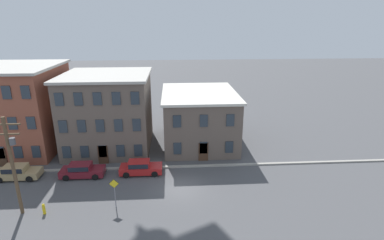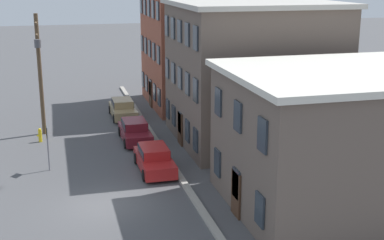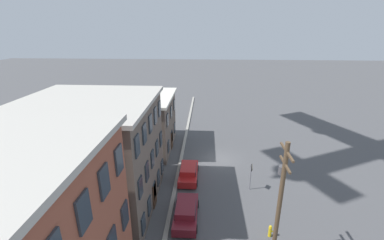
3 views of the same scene
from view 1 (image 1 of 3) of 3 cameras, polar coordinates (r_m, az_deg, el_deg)
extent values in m
plane|color=#4C4C4F|center=(29.58, -2.05, -12.96)|extent=(200.00, 200.00, 0.00)
cube|color=#9E998E|center=(33.47, -2.30, -8.84)|extent=(56.00, 0.36, 0.16)
cube|color=brown|center=(42.68, -30.03, 1.84)|extent=(9.54, 11.10, 10.06)
cube|color=#B7B2A8|center=(41.73, -31.16, 8.66)|extent=(10.04, 11.60, 0.30)
cube|color=#2D3842|center=(39.00, -32.70, -5.27)|extent=(0.90, 0.10, 1.40)
cube|color=#2D3842|center=(38.11, -30.18, -5.33)|extent=(0.90, 0.10, 1.40)
cube|color=#2D3842|center=(37.03, -31.01, -0.56)|extent=(0.90, 0.10, 1.40)
cube|color=#2D3842|center=(36.24, -31.87, 4.47)|extent=(0.90, 0.10, 1.40)
cube|color=#2D3842|center=(37.29, -27.55, -5.39)|extent=(0.90, 0.10, 1.40)
cube|color=#2D3842|center=(36.19, -28.32, -0.51)|extent=(0.90, 0.10, 1.40)
cube|color=#2D3842|center=(35.38, -29.14, 4.64)|extent=(0.90, 0.10, 1.40)
cube|color=#472D1E|center=(39.21, -32.56, -6.04)|extent=(1.10, 0.10, 2.20)
cube|color=#66564C|center=(38.56, -15.52, 1.38)|extent=(9.85, 9.78, 9.08)
cube|color=#B7B2A8|center=(37.52, -16.13, 8.24)|extent=(10.35, 10.28, 0.30)
cube|color=#2D3842|center=(36.15, -22.77, -5.69)|extent=(0.90, 0.10, 1.40)
cube|color=#2D3842|center=(35.10, -23.37, -1.17)|extent=(0.90, 0.10, 1.40)
cube|color=#2D3842|center=(34.29, -24.01, 3.61)|extent=(0.90, 0.10, 1.40)
cube|color=#2D3842|center=(35.55, -19.75, -5.72)|extent=(0.90, 0.10, 1.40)
cube|color=#2D3842|center=(34.49, -20.29, -1.12)|extent=(0.90, 0.10, 1.40)
cube|color=#2D3842|center=(33.66, -20.86, 3.75)|extent=(0.90, 0.10, 1.40)
cube|color=#2D3842|center=(35.06, -16.65, -5.74)|extent=(0.90, 0.10, 1.40)
cube|color=#2D3842|center=(33.97, -17.11, -1.07)|extent=(0.90, 0.10, 1.40)
cube|color=#2D3842|center=(33.13, -17.59, 3.88)|extent=(0.90, 0.10, 1.40)
cube|color=#2D3842|center=(34.66, -13.46, -5.74)|extent=(0.90, 0.10, 1.40)
cube|color=#2D3842|center=(33.56, -13.84, -1.01)|extent=(0.90, 0.10, 1.40)
cube|color=#2D3842|center=(32.71, -14.24, 4.00)|extent=(0.90, 0.10, 1.40)
cube|color=#2D3842|center=(34.38, -10.21, -5.72)|extent=(0.90, 0.10, 1.40)
cube|color=#2D3842|center=(33.27, -10.50, -0.95)|extent=(0.90, 0.10, 1.40)
cube|color=#2D3842|center=(32.41, -10.81, 4.11)|extent=(0.90, 0.10, 1.40)
cube|color=#472D1E|center=(35.22, -16.58, -6.35)|extent=(1.10, 0.10, 2.20)
cube|color=#66564C|center=(39.01, 1.36, 0.26)|extent=(8.90, 11.34, 6.49)
cube|color=silver|center=(38.09, 1.40, 5.12)|extent=(9.40, 11.84, 0.30)
cube|color=#2D3842|center=(34.10, -2.79, -5.44)|extent=(0.90, 0.10, 1.40)
cube|color=#2D3842|center=(32.92, -2.88, -0.26)|extent=(0.90, 0.10, 1.40)
cube|color=#2D3842|center=(34.26, 2.19, -5.31)|extent=(0.90, 0.10, 1.40)
cube|color=#2D3842|center=(33.09, 2.26, -0.16)|extent=(0.90, 0.10, 1.40)
cube|color=#2D3842|center=(34.68, 7.09, -5.14)|extent=(0.90, 0.10, 1.40)
cube|color=#2D3842|center=(33.52, 7.31, -0.05)|extent=(0.90, 0.10, 1.40)
cube|color=#472D1E|center=(34.47, 2.18, -6.10)|extent=(1.10, 0.10, 2.20)
cube|color=tan|center=(35.81, -30.19, -8.81)|extent=(4.40, 1.80, 0.70)
cube|color=tan|center=(35.65, -30.64, -7.89)|extent=(2.20, 1.51, 0.55)
cube|color=#1E232D|center=(35.65, -30.64, -7.89)|extent=(2.02, 1.58, 0.48)
cylinder|color=black|center=(35.96, -27.48, -8.60)|extent=(0.66, 0.22, 0.66)
cylinder|color=black|center=(34.60, -28.56, -9.84)|extent=(0.66, 0.22, 0.66)
cylinder|color=black|center=(37.23, -31.61, -8.40)|extent=(0.66, 0.22, 0.66)
cube|color=maroon|center=(33.41, -20.08, -9.22)|extent=(4.40, 1.80, 0.70)
cube|color=maroon|center=(33.19, -20.53, -8.26)|extent=(2.20, 1.51, 0.55)
cube|color=#1E232D|center=(33.19, -20.53, -8.26)|extent=(2.02, 1.58, 0.48)
cylinder|color=black|center=(33.85, -17.27, -8.92)|extent=(0.66, 0.22, 0.66)
cylinder|color=black|center=(32.39, -17.94, -10.28)|extent=(0.66, 0.22, 0.66)
cylinder|color=black|center=(34.65, -21.99, -8.81)|extent=(0.66, 0.22, 0.66)
cylinder|color=black|center=(33.23, -22.87, -10.13)|extent=(0.66, 0.22, 0.66)
cube|color=#B21E1E|center=(32.42, -9.66, -9.16)|extent=(4.40, 1.80, 0.70)
cube|color=#B21E1E|center=(32.16, -10.08, -8.17)|extent=(2.20, 1.51, 0.55)
cube|color=#1E232D|center=(32.16, -10.08, -8.17)|extent=(2.02, 1.58, 0.48)
cylinder|color=black|center=(33.15, -6.98, -8.77)|extent=(0.66, 0.22, 0.66)
cylinder|color=black|center=(31.64, -7.13, -10.17)|extent=(0.66, 0.22, 0.66)
cylinder|color=black|center=(33.45, -12.00, -8.79)|extent=(0.66, 0.22, 0.66)
cylinder|color=black|center=(31.96, -12.41, -10.18)|extent=(0.66, 0.22, 0.66)
cylinder|color=slate|center=(27.18, -14.47, -13.49)|extent=(0.08, 0.08, 2.60)
cube|color=yellow|center=(26.64, -14.66, -11.65)|extent=(0.79, 0.03, 0.79)
cube|color=black|center=(26.65, -14.65, -11.64)|extent=(0.85, 0.02, 0.85)
cylinder|color=brown|center=(28.08, -30.92, -7.78)|extent=(0.28, 0.28, 8.50)
cube|color=brown|center=(26.84, -32.18, -0.71)|extent=(2.40, 0.12, 0.12)
cube|color=brown|center=(27.07, -31.90, -2.31)|extent=(2.00, 0.12, 0.12)
cylinder|color=#515156|center=(27.10, -31.03, -3.50)|extent=(0.44, 0.44, 0.55)
cylinder|color=yellow|center=(28.85, -26.36, -15.06)|extent=(0.24, 0.24, 0.80)
sphere|color=yellow|center=(28.62, -26.49, -14.30)|extent=(0.22, 0.22, 0.22)
cylinder|color=yellow|center=(28.70, -26.49, -15.14)|extent=(0.10, 0.12, 0.10)
camera|label=2|loc=(34.71, 43.52, 6.26)|focal=50.00mm
camera|label=3|loc=(37.56, -49.08, 10.91)|focal=24.00mm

